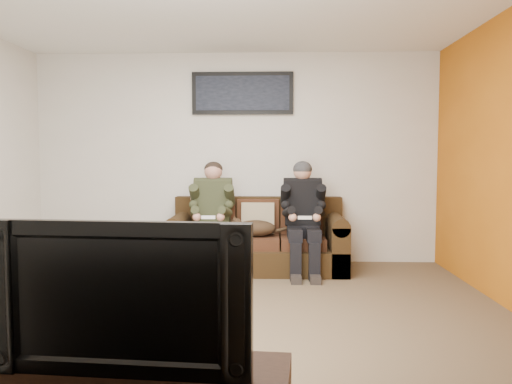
{
  "coord_description": "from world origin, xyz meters",
  "views": [
    {
      "loc": [
        0.46,
        -3.98,
        1.31
      ],
      "look_at": [
        0.28,
        1.2,
        0.95
      ],
      "focal_mm": 35.0,
      "sensor_mm": 36.0,
      "label": 1
    }
  ],
  "objects_px": {
    "sofa": "(258,242)",
    "cat": "(254,228)",
    "person_right": "(303,211)",
    "framed_poster": "(243,93)",
    "television": "(126,292)",
    "person_left": "(212,211)"
  },
  "relations": [
    {
      "from": "sofa",
      "to": "cat",
      "type": "height_order",
      "value": "sofa"
    },
    {
      "from": "person_right",
      "to": "framed_poster",
      "type": "xyz_separation_m",
      "value": [
        -0.72,
        0.56,
        1.4
      ]
    },
    {
      "from": "television",
      "to": "sofa",
      "type": "bearing_deg",
      "value": 87.91
    },
    {
      "from": "cat",
      "to": "television",
      "type": "height_order",
      "value": "television"
    },
    {
      "from": "cat",
      "to": "television",
      "type": "bearing_deg",
      "value": -96.31
    },
    {
      "from": "sofa",
      "to": "person_right",
      "type": "relative_size",
      "value": 1.6
    },
    {
      "from": "person_right",
      "to": "television",
      "type": "relative_size",
      "value": 1.16
    },
    {
      "from": "person_right",
      "to": "person_left",
      "type": "bearing_deg",
      "value": -179.98
    },
    {
      "from": "person_right",
      "to": "framed_poster",
      "type": "height_order",
      "value": "framed_poster"
    },
    {
      "from": "person_right",
      "to": "television",
      "type": "xyz_separation_m",
      "value": [
        -0.96,
        -3.6,
        0.04
      ]
    },
    {
      "from": "sofa",
      "to": "television",
      "type": "distance_m",
      "value": 3.82
    },
    {
      "from": "sofa",
      "to": "framed_poster",
      "type": "xyz_separation_m",
      "value": [
        -0.2,
        0.39,
        1.79
      ]
    },
    {
      "from": "sofa",
      "to": "person_left",
      "type": "xyz_separation_m",
      "value": [
        -0.52,
        -0.17,
        0.39
      ]
    },
    {
      "from": "person_right",
      "to": "sofa",
      "type": "bearing_deg",
      "value": 162.07
    },
    {
      "from": "framed_poster",
      "to": "person_right",
      "type": "bearing_deg",
      "value": -37.96
    },
    {
      "from": "sofa",
      "to": "person_right",
      "type": "bearing_deg",
      "value": -17.93
    },
    {
      "from": "person_left",
      "to": "cat",
      "type": "distance_m",
      "value": 0.52
    },
    {
      "from": "person_left",
      "to": "cat",
      "type": "relative_size",
      "value": 1.92
    },
    {
      "from": "sofa",
      "to": "cat",
      "type": "relative_size",
      "value": 3.08
    },
    {
      "from": "television",
      "to": "cat",
      "type": "bearing_deg",
      "value": 88.25
    },
    {
      "from": "cat",
      "to": "television",
      "type": "xyz_separation_m",
      "value": [
        -0.4,
        -3.62,
        0.24
      ]
    },
    {
      "from": "television",
      "to": "framed_poster",
      "type": "bearing_deg",
      "value": 91.27
    }
  ]
}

